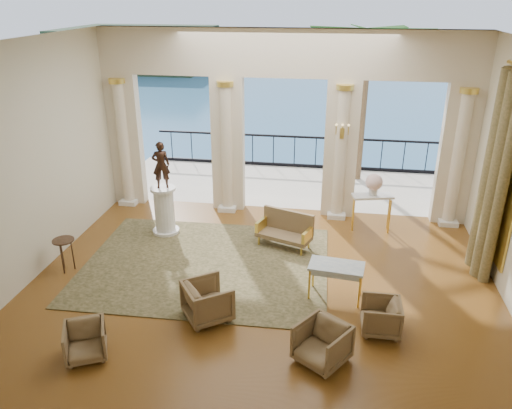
% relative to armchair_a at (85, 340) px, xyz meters
% --- Properties ---
extents(floor, '(9.00, 9.00, 0.00)m').
position_rel_armchair_a_xyz_m(floor, '(2.38, 2.25, -0.31)').
color(floor, '#472809').
rests_on(floor, ground).
extents(room_walls, '(9.00, 9.00, 9.00)m').
position_rel_armchair_a_xyz_m(room_walls, '(2.38, 1.14, 2.57)').
color(room_walls, beige).
rests_on(room_walls, ground).
extents(arcade, '(9.00, 0.56, 4.50)m').
position_rel_armchair_a_xyz_m(arcade, '(2.38, 6.08, 2.27)').
color(arcade, beige).
rests_on(arcade, ground).
extents(terrace, '(10.00, 3.60, 0.10)m').
position_rel_armchair_a_xyz_m(terrace, '(2.38, 8.05, -0.36)').
color(terrace, beige).
rests_on(terrace, ground).
extents(balustrade, '(9.00, 0.06, 1.03)m').
position_rel_armchair_a_xyz_m(balustrade, '(2.38, 9.65, 0.10)').
color(balustrade, black).
rests_on(balustrade, terrace).
extents(palm_tree, '(2.00, 2.00, 4.50)m').
position_rel_armchair_a_xyz_m(palm_tree, '(4.38, 8.85, 3.78)').
color(palm_tree, '#4C3823').
rests_on(palm_tree, terrace).
extents(headland, '(22.00, 18.00, 6.00)m').
position_rel_armchair_a_xyz_m(headland, '(-27.62, 72.25, -3.31)').
color(headland, black).
rests_on(headland, sea).
extents(sea, '(160.00, 160.00, 0.00)m').
position_rel_armchair_a_xyz_m(sea, '(2.38, 62.25, -6.31)').
color(sea, '#2D6890').
rests_on(sea, ground).
extents(curtain, '(0.33, 1.40, 4.09)m').
position_rel_armchair_a_xyz_m(curtain, '(6.67, 3.75, 1.71)').
color(curtain, brown).
rests_on(curtain, ground).
extents(window_frame, '(0.04, 1.60, 3.40)m').
position_rel_armchair_a_xyz_m(window_frame, '(6.85, 3.75, 1.79)').
color(window_frame, '#E2BC4A').
rests_on(window_frame, room_walls).
extents(wall_sconce, '(0.30, 0.11, 0.33)m').
position_rel_armchair_a_xyz_m(wall_sconce, '(3.78, 5.76, 1.91)').
color(wall_sconce, '#E2BC4A').
rests_on(wall_sconce, arcade).
extents(rug, '(5.10, 4.01, 0.02)m').
position_rel_armchair_a_xyz_m(rug, '(1.13, 3.05, -0.30)').
color(rug, '#2A2F17').
rests_on(rug, ground).
extents(armchair_a, '(0.79, 0.78, 0.63)m').
position_rel_armchair_a_xyz_m(armchair_a, '(0.00, 0.00, 0.00)').
color(armchair_a, '#43311D').
rests_on(armchair_a, ground).
extents(armchair_b, '(0.95, 0.94, 0.72)m').
position_rel_armchair_a_xyz_m(armchair_b, '(3.61, 0.46, 0.05)').
color(armchair_b, '#43311D').
rests_on(armchair_b, ground).
extents(armchair_c, '(0.59, 0.63, 0.64)m').
position_rel_armchair_a_xyz_m(armchair_c, '(4.55, 1.36, 0.01)').
color(armchair_c, '#43311D').
rests_on(armchair_c, ground).
extents(armchair_d, '(0.99, 1.01, 0.76)m').
position_rel_armchair_a_xyz_m(armchair_d, '(1.62, 1.27, 0.07)').
color(armchair_d, '#43311D').
rests_on(armchair_d, ground).
extents(settee, '(1.31, 0.89, 0.80)m').
position_rel_armchair_a_xyz_m(settee, '(2.67, 4.17, 0.08)').
color(settee, '#43311D').
rests_on(settee, ground).
extents(game_table, '(1.05, 0.65, 0.68)m').
position_rel_armchair_a_xyz_m(game_table, '(3.79, 2.28, 0.30)').
color(game_table, '#9CB0C3').
rests_on(game_table, ground).
extents(pedestal, '(0.62, 0.62, 1.14)m').
position_rel_armchair_a_xyz_m(pedestal, '(-0.18, 4.37, 0.24)').
color(pedestal, silver).
rests_on(pedestal, ground).
extents(statue, '(0.46, 0.38, 1.08)m').
position_rel_armchair_a_xyz_m(statue, '(-0.18, 4.37, 1.37)').
color(statue, black).
rests_on(statue, pedestal).
extents(console_table, '(0.99, 0.57, 0.89)m').
position_rel_armchair_a_xyz_m(console_table, '(4.58, 5.30, 0.42)').
color(console_table, silver).
rests_on(console_table, ground).
extents(urn, '(0.39, 0.39, 0.52)m').
position_rel_armchair_a_xyz_m(urn, '(4.58, 5.30, 0.87)').
color(urn, silver).
rests_on(urn, console_table).
extents(side_table, '(0.43, 0.43, 0.69)m').
position_rel_armchair_a_xyz_m(side_table, '(-1.62, 2.40, 0.28)').
color(side_table, black).
rests_on(side_table, ground).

